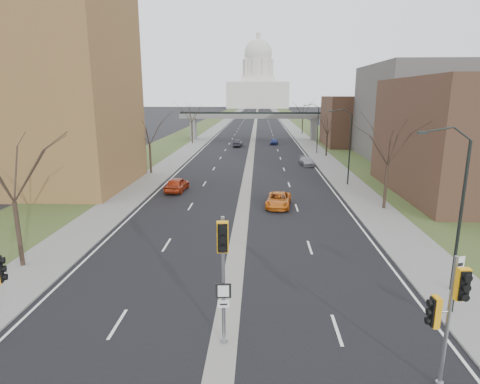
# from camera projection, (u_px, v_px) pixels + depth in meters

# --- Properties ---
(ground) EXTENTS (700.00, 700.00, 0.00)m
(ground) POSITION_uv_depth(u_px,v_px,m) (222.00, 355.00, 16.26)
(ground) COLOR black
(ground) RESTS_ON ground
(road_surface) EXTENTS (20.00, 600.00, 0.01)m
(road_surface) POSITION_uv_depth(u_px,v_px,m) (256.00, 121.00, 161.87)
(road_surface) COLOR black
(road_surface) RESTS_ON ground
(median_strip) EXTENTS (1.20, 600.00, 0.02)m
(median_strip) POSITION_uv_depth(u_px,v_px,m) (256.00, 121.00, 161.87)
(median_strip) COLOR gray
(median_strip) RESTS_ON ground
(sidewalk_right) EXTENTS (4.00, 600.00, 0.12)m
(sidewalk_right) POSITION_uv_depth(u_px,v_px,m) (285.00, 121.00, 161.30)
(sidewalk_right) COLOR gray
(sidewalk_right) RESTS_ON ground
(sidewalk_left) EXTENTS (4.00, 600.00, 0.12)m
(sidewalk_left) POSITION_uv_depth(u_px,v_px,m) (226.00, 121.00, 162.41)
(sidewalk_left) COLOR gray
(sidewalk_left) RESTS_ON ground
(grass_verge_right) EXTENTS (8.00, 600.00, 0.10)m
(grass_verge_right) POSITION_uv_depth(u_px,v_px,m) (300.00, 121.00, 161.03)
(grass_verge_right) COLOR #344620
(grass_verge_right) RESTS_ON ground
(grass_verge_left) EXTENTS (8.00, 600.00, 0.10)m
(grass_verge_left) POSITION_uv_depth(u_px,v_px,m) (211.00, 121.00, 162.69)
(grass_verge_left) COLOR #344620
(grass_verge_left) RESTS_ON ground
(apartment_building) EXTENTS (25.00, 16.00, 22.00)m
(apartment_building) POSITION_uv_depth(u_px,v_px,m) (10.00, 88.00, 43.99)
(apartment_building) COLOR brown
(apartment_building) RESTS_ON ground
(commercial_block_near) EXTENTS (16.00, 20.00, 12.00)m
(commercial_block_near) POSITION_uv_depth(u_px,v_px,m) (480.00, 138.00, 40.92)
(commercial_block_near) COLOR #4C3323
(commercial_block_near) RESTS_ON ground
(commercial_block_mid) EXTENTS (18.00, 22.00, 15.00)m
(commercial_block_mid) POSITION_uv_depth(u_px,v_px,m) (426.00, 113.00, 63.68)
(commercial_block_mid) COLOR #595551
(commercial_block_mid) RESTS_ON ground
(commercial_block_far) EXTENTS (14.00, 14.00, 10.00)m
(commercial_block_far) POSITION_uv_depth(u_px,v_px,m) (360.00, 121.00, 82.02)
(commercial_block_far) COLOR #4C3323
(commercial_block_far) RESTS_ON ground
(pedestrian_bridge) EXTENTS (34.00, 3.00, 6.45)m
(pedestrian_bridge) POSITION_uv_depth(u_px,v_px,m) (253.00, 119.00, 92.78)
(pedestrian_bridge) COLOR slate
(pedestrian_bridge) RESTS_ON ground
(capitol) EXTENTS (48.00, 42.00, 55.75)m
(capitol) POSITION_uv_depth(u_px,v_px,m) (258.00, 84.00, 322.50)
(capitol) COLOR beige
(capitol) RESTS_ON ground
(streetlight_near) EXTENTS (2.61, 0.20, 8.70)m
(streetlight_near) POSITION_uv_depth(u_px,v_px,m) (451.00, 163.00, 19.94)
(streetlight_near) COLOR black
(streetlight_near) RESTS_ON sidewalk_right
(streetlight_mid) EXTENTS (2.61, 0.20, 8.70)m
(streetlight_mid) POSITION_uv_depth(u_px,v_px,m) (344.00, 125.00, 45.18)
(streetlight_mid) COLOR black
(streetlight_mid) RESTS_ON sidewalk_right
(streetlight_far) EXTENTS (2.61, 0.20, 8.70)m
(streetlight_far) POSITION_uv_depth(u_px,v_px,m) (314.00, 114.00, 70.42)
(streetlight_far) COLOR black
(streetlight_far) RESTS_ON sidewalk_right
(tree_left_a) EXTENTS (7.20, 7.20, 9.40)m
(tree_left_a) POSITION_uv_depth(u_px,v_px,m) (9.00, 160.00, 23.06)
(tree_left_a) COLOR #382B21
(tree_left_a) RESTS_ON sidewalk_left
(tree_left_b) EXTENTS (6.75, 6.75, 8.81)m
(tree_left_b) POSITION_uv_depth(u_px,v_px,m) (149.00, 127.00, 52.28)
(tree_left_b) COLOR #382B21
(tree_left_b) RESTS_ON sidewalk_left
(tree_left_c) EXTENTS (7.65, 7.65, 9.99)m
(tree_left_c) POSITION_uv_depth(u_px,v_px,m) (191.00, 111.00, 85.09)
(tree_left_c) COLOR #382B21
(tree_left_c) RESTS_ON sidewalk_left
(tree_right_a) EXTENTS (7.20, 7.20, 9.40)m
(tree_right_a) POSITION_uv_depth(u_px,v_px,m) (390.00, 137.00, 35.46)
(tree_right_a) COLOR #382B21
(tree_right_a) RESTS_ON sidewalk_right
(tree_right_b) EXTENTS (6.30, 6.30, 8.22)m
(tree_right_b) POSITION_uv_depth(u_px,v_px,m) (328.00, 122.00, 67.68)
(tree_right_b) COLOR #382B21
(tree_right_b) RESTS_ON sidewalk_right
(tree_right_c) EXTENTS (7.65, 7.65, 9.99)m
(tree_right_c) POSITION_uv_depth(u_px,v_px,m) (303.00, 107.00, 106.22)
(tree_right_c) COLOR #382B21
(tree_right_c) RESTS_ON sidewalk_right
(signal_pole_median) EXTENTS (0.65, 0.92, 5.61)m
(signal_pole_median) POSITION_uv_depth(u_px,v_px,m) (223.00, 260.00, 15.85)
(signal_pole_median) COLOR gray
(signal_pole_median) RESTS_ON ground
(signal_pole_right) EXTENTS (0.96, 0.87, 5.05)m
(signal_pole_right) POSITION_uv_depth(u_px,v_px,m) (448.00, 307.00, 13.55)
(signal_pole_right) COLOR gray
(signal_pole_right) RESTS_ON ground
(speed_limit_sign) EXTENTS (0.59, 0.25, 2.85)m
(speed_limit_sign) POSITION_uv_depth(u_px,v_px,m) (457.00, 274.00, 18.83)
(speed_limit_sign) COLOR black
(speed_limit_sign) RESTS_ON sidewalk_right
(car_left_near) EXTENTS (2.27, 4.75, 1.57)m
(car_left_near) POSITION_uv_depth(u_px,v_px,m) (177.00, 184.00, 43.75)
(car_left_near) COLOR #9F2D12
(car_left_near) RESTS_ON ground
(car_left_far) EXTENTS (1.87, 4.31, 1.38)m
(car_left_far) POSITION_uv_depth(u_px,v_px,m) (238.00, 143.00, 81.67)
(car_left_far) COLOR black
(car_left_far) RESTS_ON ground
(car_right_near) EXTENTS (2.75, 4.95, 1.31)m
(car_right_near) POSITION_uv_depth(u_px,v_px,m) (278.00, 200.00, 37.71)
(car_right_near) COLOR #CE6516
(car_right_near) RESTS_ON ground
(car_right_mid) EXTENTS (2.25, 4.42, 1.23)m
(car_right_mid) POSITION_uv_depth(u_px,v_px,m) (307.00, 161.00, 59.91)
(car_right_mid) COLOR #98979E
(car_right_mid) RESTS_ON ground
(car_right_far) EXTENTS (1.85, 3.90, 1.29)m
(car_right_far) POSITION_uv_depth(u_px,v_px,m) (274.00, 141.00, 85.44)
(car_right_far) COLOR navy
(car_right_far) RESTS_ON ground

